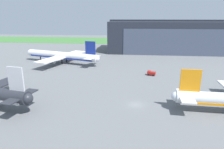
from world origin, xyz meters
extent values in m
plane|color=slate|center=(0.00, 0.00, 0.00)|extent=(440.00, 440.00, 0.00)
cube|color=#417A3A|center=(0.00, 161.72, 0.04)|extent=(440.00, 56.00, 0.08)
cube|color=#232833|center=(26.74, 99.61, 10.93)|extent=(91.58, 37.73, 21.87)
cube|color=#424C60|center=(26.74, 80.59, 8.75)|extent=(69.60, 0.30, 17.49)
cube|color=#232833|center=(26.74, 99.61, 22.47)|extent=(91.58, 9.06, 1.20)
cylinder|color=white|center=(-41.41, 51.75, 4.39)|extent=(44.14, 17.41, 3.98)
sphere|color=white|center=(-62.88, 58.55, 4.39)|extent=(3.82, 3.82, 3.82)
sphere|color=white|center=(-19.94, 44.94, 4.39)|extent=(3.10, 3.10, 3.10)
cube|color=navy|center=(-41.41, 51.75, 3.30)|extent=(40.72, 16.36, 0.70)
cube|color=navy|center=(-23.37, 46.03, 9.77)|extent=(5.70, 2.15, 6.77)
cube|color=white|center=(-21.61, 48.60, 4.79)|extent=(5.55, 6.54, 0.28)
cube|color=white|center=(-23.42, 42.91, 4.79)|extent=(5.55, 6.54, 0.28)
cube|color=white|center=(-37.56, 60.91, 3.90)|extent=(12.19, 18.96, 0.56)
cube|color=white|center=(-43.54, 42.04, 3.90)|extent=(12.19, 18.96, 0.56)
cylinder|color=gray|center=(-38.75, 59.81, 2.50)|extent=(4.27, 3.23, 2.19)
cylinder|color=gray|center=(-43.88, 43.62, 2.50)|extent=(4.27, 3.23, 2.19)
cylinder|color=black|center=(-56.01, 56.38, 1.20)|extent=(0.56, 0.56, 2.40)
cylinder|color=black|center=(-39.06, 53.19, 1.20)|extent=(0.56, 0.56, 2.40)
cylinder|color=black|center=(-40.32, 49.21, 1.20)|extent=(0.56, 0.56, 2.40)
sphere|color=silver|center=(11.26, -1.87, 3.93)|extent=(2.84, 2.84, 2.84)
cube|color=orange|center=(14.58, -2.03, 8.85)|extent=(5.42, 0.66, 6.19)
cube|color=silver|center=(13.62, -4.74, 4.29)|extent=(3.99, 5.28, 0.28)
cube|color=silver|center=(13.88, 0.76, 4.29)|extent=(3.99, 5.28, 0.28)
sphere|color=#282B33|center=(-28.91, -9.06, 4.52)|extent=(3.02, 3.02, 3.02)
cube|color=silver|center=(-31.80, -8.52, 9.75)|extent=(4.76, 1.26, 6.59)
cube|color=#282B33|center=(-30.55, -5.79, 4.90)|extent=(4.23, 5.94, 0.28)
cube|color=#282B33|center=(-31.61, -11.52, 4.90)|extent=(4.23, 5.94, 0.28)
cube|color=#AD1E19|center=(6.17, 32.38, 1.15)|extent=(1.80, 2.35, 1.52)
cube|color=#AD1E19|center=(7.88, 31.93, 1.00)|extent=(2.69, 2.58, 1.22)
cylinder|color=black|center=(6.51, 33.46, 0.39)|extent=(0.82, 0.45, 0.78)
cylinder|color=black|center=(5.93, 31.27, 0.39)|extent=(0.82, 0.45, 0.78)
cylinder|color=black|center=(8.56, 32.91, 0.39)|extent=(0.82, 0.45, 0.78)
cylinder|color=black|center=(7.98, 30.73, 0.39)|extent=(0.82, 0.45, 0.78)
camera|label=1|loc=(-1.15, -56.05, 25.73)|focal=32.26mm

